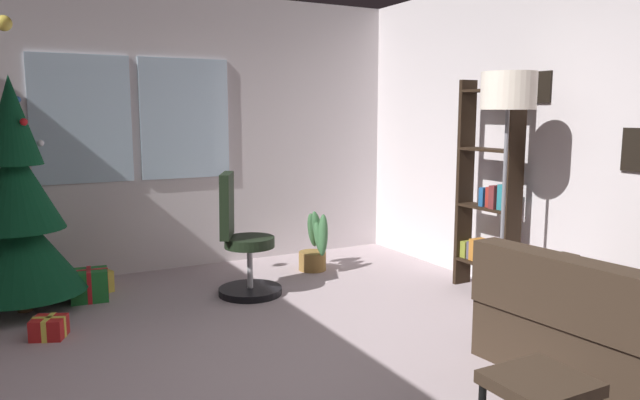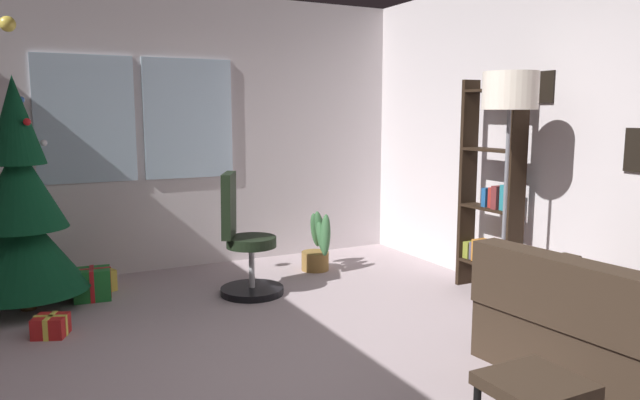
% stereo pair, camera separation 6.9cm
% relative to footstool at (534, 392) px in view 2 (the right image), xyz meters
% --- Properties ---
extents(ground_plane, '(4.90, 6.26, 0.10)m').
position_rel_footstool_xyz_m(ground_plane, '(-0.55, 1.10, -0.41)').
color(ground_plane, '#A59498').
extents(wall_back_with_windows, '(4.90, 0.12, 2.79)m').
position_rel_footstool_xyz_m(wall_back_with_windows, '(-0.57, 4.28, 1.04)').
color(wall_back_with_windows, silver).
rests_on(wall_back_with_windows, ground_plane).
extents(wall_right_with_frames, '(0.12, 6.26, 2.79)m').
position_rel_footstool_xyz_m(wall_right_with_frames, '(1.95, 1.11, 1.04)').
color(wall_right_with_frames, silver).
rests_on(wall_right_with_frames, ground_plane).
extents(footstool, '(0.42, 0.39, 0.42)m').
position_rel_footstool_xyz_m(footstool, '(0.00, 0.00, 0.00)').
color(footstool, '#33261C').
rests_on(footstool, ground_plane).
extents(holiday_tree, '(0.98, 0.98, 2.33)m').
position_rel_footstool_xyz_m(holiday_tree, '(-2.00, 3.46, 0.42)').
color(holiday_tree, '#4C331E').
rests_on(holiday_tree, ground_plane).
extents(gift_box_red, '(0.28, 0.27, 0.16)m').
position_rel_footstool_xyz_m(gift_box_red, '(-1.87, 2.74, -0.28)').
color(gift_box_red, red).
rests_on(gift_box_red, ground_plane).
extents(gift_box_green, '(0.32, 0.28, 0.28)m').
position_rel_footstool_xyz_m(gift_box_green, '(-1.50, 3.51, -0.22)').
color(gift_box_green, '#1E722D').
rests_on(gift_box_green, ground_plane).
extents(gift_box_gold, '(0.42, 0.37, 0.20)m').
position_rel_footstool_xyz_m(gift_box_gold, '(-1.48, 3.74, -0.26)').
color(gift_box_gold, gold).
rests_on(gift_box_gold, ground_plane).
extents(office_chair, '(0.58, 0.56, 1.08)m').
position_rel_footstool_xyz_m(office_chair, '(-0.27, 3.05, 0.06)').
color(office_chair, black).
rests_on(office_chair, ground_plane).
extents(bookshelf, '(0.18, 0.64, 1.89)m').
position_rel_footstool_xyz_m(bookshelf, '(1.68, 2.11, 0.47)').
color(bookshelf, black).
rests_on(bookshelf, ground_plane).
extents(floor_lamp, '(0.41, 0.41, 1.90)m').
position_rel_footstool_xyz_m(floor_lamp, '(1.31, 1.56, 1.29)').
color(floor_lamp, slate).
rests_on(floor_lamp, ground_plane).
extents(potted_plant, '(0.39, 0.52, 0.63)m').
position_rel_footstool_xyz_m(potted_plant, '(0.68, 3.49, -0.11)').
color(potted_plant, olive).
rests_on(potted_plant, ground_plane).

